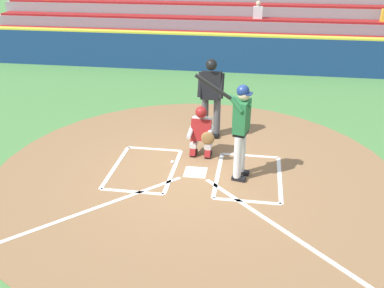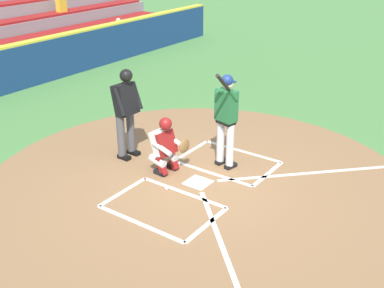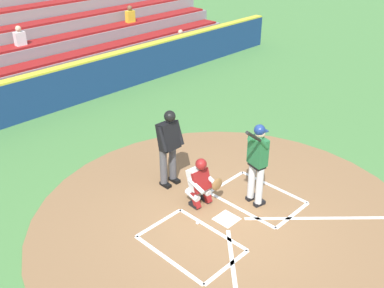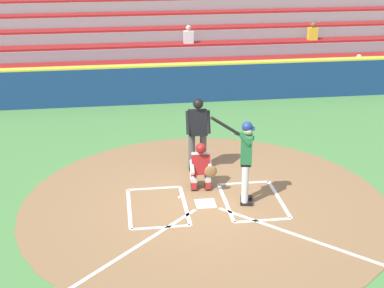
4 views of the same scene
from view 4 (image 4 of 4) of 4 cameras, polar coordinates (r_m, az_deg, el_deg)
ground_plane at (r=12.54m, az=1.34°, el=-5.98°), size 120.00×120.00×0.00m
dirt_circle at (r=12.54m, az=1.34°, el=-5.96°), size 8.00×8.00×0.01m
home_plate_and_chalk at (r=11.78m, az=2.03°, el=-7.88°), size 7.93×4.91×0.01m
batter at (r=12.18m, az=5.36°, el=-1.23°), size 1.04×0.55×2.13m
catcher at (r=12.97m, az=0.93°, el=-2.13°), size 0.59×0.64×1.13m
plate_umpire at (r=13.75m, az=0.57°, el=1.47°), size 0.59×0.42×1.86m
baseball at (r=12.75m, az=-1.25°, el=-5.32°), size 0.07×0.07×0.07m
backstop_wall at (r=19.26m, az=-2.18°, el=6.05°), size 22.00×0.36×1.31m
bleacher_stand at (r=22.89m, az=-3.17°, el=9.43°), size 20.00×5.10×3.45m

